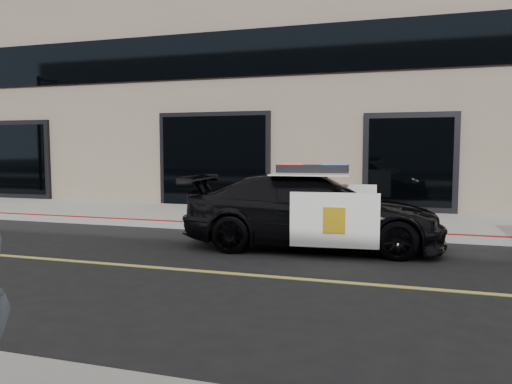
% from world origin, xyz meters
% --- Properties ---
extents(ground, '(120.00, 120.00, 0.00)m').
position_xyz_m(ground, '(0.00, 0.00, 0.00)').
color(ground, black).
rests_on(ground, ground).
extents(sidewalk_n, '(60.00, 3.50, 0.15)m').
position_xyz_m(sidewalk_n, '(0.00, 5.25, 0.07)').
color(sidewalk_n, gray).
rests_on(sidewalk_n, ground).
extents(building_n, '(60.00, 7.00, 12.00)m').
position_xyz_m(building_n, '(0.00, 10.50, 6.00)').
color(building_n, '#756856').
rests_on(building_n, ground).
extents(police_car, '(2.77, 5.01, 1.53)m').
position_xyz_m(police_car, '(2.84, 2.26, 0.68)').
color(police_car, black).
rests_on(police_car, ground).
extents(fire_hydrant, '(0.37, 0.51, 0.81)m').
position_xyz_m(fire_hydrant, '(0.73, 4.57, 0.53)').
color(fire_hydrant, silver).
rests_on(fire_hydrant, sidewalk_n).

